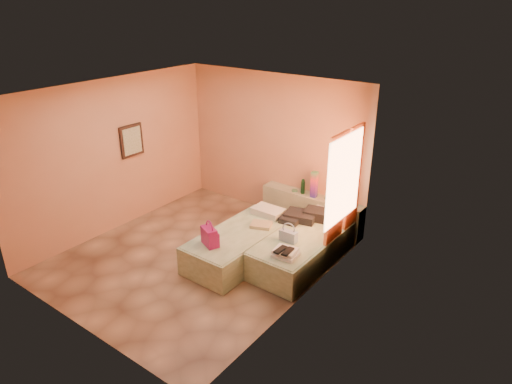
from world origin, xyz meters
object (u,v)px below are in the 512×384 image
Objects in this scene: bed_left at (241,245)px; magenta_handbag at (210,236)px; flower_vase at (348,201)px; blue_handbag at (288,236)px; headboard_ledge at (311,211)px; water_bottle at (303,187)px; bed_right at (302,249)px; towel_stack at (286,253)px; green_book at (330,199)px.

bed_left is 0.74m from magenta_handbag.
flower_vase is at bearing 55.38° from bed_left.
blue_handbag is (-0.34, -1.42, -0.17)m from flower_vase.
headboard_ledge is 0.50m from water_bottle.
flower_vase is 0.71× the size of magenta_handbag.
bed_left is at bearing 103.15° from magenta_handbag.
water_bottle is at bearing 106.41° from magenta_handbag.
bed_left is at bearing -151.18° from bed_right.
bed_right is 5.71× the size of towel_stack.
bed_right is at bearing -102.14° from flower_vase.
towel_stack is at bearing -71.59° from green_book.
green_book is at bearing 91.51° from blue_handbag.
green_book reaches higher than towel_stack.
green_book is 0.48× the size of towel_stack.
magenta_handbag is at bearing -100.01° from green_book.
flower_vase is (0.77, -0.08, 0.44)m from headboard_ledge.
headboard_ledge is at bearing 108.79° from towel_stack.
water_bottle is at bearing 84.28° from bed_left.
flower_vase is at bearing -5.68° from headboard_ledge.
water_bottle reaches higher than towel_stack.
towel_stack is at bearing -93.88° from flower_vase.
flower_vase is at bearing -5.12° from green_book.
water_bottle is 0.56m from green_book.
bed_left is at bearing -102.44° from headboard_ledge.
flower_vase is at bearing -2.86° from water_bottle.
green_book is 2.50m from magenta_handbag.
headboard_ledge is at bearing 101.92° from magenta_handbag.
headboard_ledge is 1.58m from blue_handbag.
bed_right is (0.90, 0.48, 0.00)m from bed_left.
blue_handbag is at bearing 117.83° from towel_stack.
water_bottle reaches higher than headboard_ledge.
bed_left is 8.82× the size of flower_vase.
headboard_ledge is 1.02× the size of bed_left.
green_book is (-0.17, 1.25, 0.41)m from bed_right.
water_bottle reaches higher than magenta_handbag.
flower_vase reaches higher than blue_handbag.
bed_right is 8.82× the size of flower_vase.
green_book is 0.75× the size of flower_vase.
green_book is (0.35, 0.03, 0.34)m from headboard_ledge.
towel_stack is at bearing -10.52° from bed_left.
water_bottle is at bearing 177.14° from flower_vase.
bed_left and bed_right have the same top height.
bed_left is 1.00× the size of bed_right.
bed_right is at bearing -58.93° from water_bottle.
bed_right is 7.28× the size of water_bottle.
water_bottle is (-0.19, -0.03, 0.46)m from headboard_ledge.
headboard_ledge is at bearing -164.66° from green_book.
blue_handbag is (0.81, 0.20, 0.34)m from bed_left.
blue_handbag is at bearing -107.14° from bed_right.
bed_right is (0.52, -1.22, -0.08)m from headboard_ledge.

